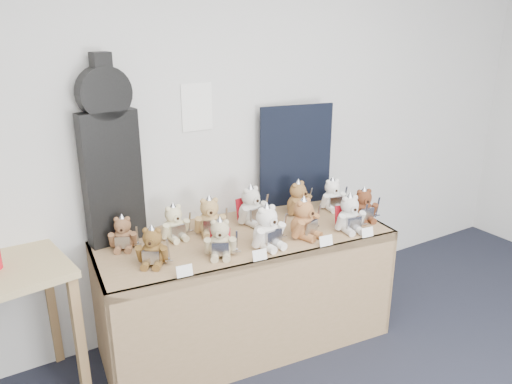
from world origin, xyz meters
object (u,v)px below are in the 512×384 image
teddy_front_right (304,220)px  teddy_front_far_right (349,215)px  guitar_case (110,154)px  teddy_front_left (220,240)px  teddy_back_far_left (123,234)px  teddy_back_centre_left (210,218)px  teddy_back_end (332,195)px  teddy_front_far_left (153,248)px  teddy_back_right (299,199)px  teddy_front_end (364,206)px  display_table (248,263)px  teddy_back_centre_right (251,207)px  teddy_back_left (174,224)px  teddy_front_centre (267,228)px

teddy_front_right → teddy_front_far_right: size_ratio=1.05×
teddy_front_right → guitar_case: bearing=134.2°
teddy_front_left → teddy_back_far_left: 0.58m
teddy_back_centre_left → teddy_back_end: bearing=13.3°
teddy_front_far_left → teddy_front_left: size_ratio=0.97×
teddy_back_right → teddy_front_far_right: bearing=-91.0°
teddy_front_left → teddy_back_right: bearing=48.4°
teddy_front_end → teddy_back_end: bearing=112.6°
display_table → guitar_case: bearing=156.5°
teddy_front_far_left → teddy_back_right: size_ratio=0.93×
teddy_front_far_right → teddy_back_centre_right: size_ratio=0.94×
teddy_back_centre_left → teddy_back_far_left: size_ratio=1.19×
teddy_back_left → teddy_back_far_left: size_ratio=1.08×
teddy_back_right → teddy_back_end: 0.27m
teddy_front_right → teddy_front_end: size_ratio=1.13×
teddy_back_right → teddy_back_centre_left: bearing=162.3°
teddy_front_far_right → teddy_back_centre_right: 0.63m
teddy_back_left → teddy_front_right: bearing=-33.1°
display_table → teddy_back_left: bearing=153.6°
display_table → teddy_front_far_right: teddy_front_far_right is taller
teddy_front_left → teddy_back_far_left: teddy_front_left is taller
teddy_front_far_left → teddy_front_right: 0.93m
teddy_front_left → teddy_front_right: (0.56, -0.04, 0.01)m
display_table → teddy_front_far_left: size_ratio=7.67×
teddy_front_centre → teddy_back_centre_right: teddy_front_centre is taller
teddy_front_centre → teddy_front_right: 0.27m
teddy_back_end → teddy_front_end: bearing=-71.4°
teddy_back_end → teddy_front_centre: bearing=-147.6°
teddy_front_left → teddy_back_centre_left: (0.09, 0.30, 0.01)m
teddy_front_far_right → teddy_back_right: size_ratio=1.01×
teddy_back_far_left → teddy_back_right: bearing=19.6°
teddy_front_centre → teddy_back_left: teddy_front_centre is taller
guitar_case → teddy_back_centre_right: 0.96m
teddy_front_end → teddy_back_far_left: size_ratio=1.10×
teddy_back_left → display_table: bearing=-36.2°
teddy_front_left → teddy_back_far_left: bearing=166.8°
teddy_front_far_right → teddy_back_centre_left: (-0.78, 0.41, 0.00)m
teddy_front_centre → teddy_back_far_left: teddy_front_centre is taller
display_table → teddy_front_centre: (0.04, -0.15, 0.28)m
teddy_back_centre_right → teddy_back_end: 0.63m
guitar_case → teddy_front_end: bearing=-26.5°
teddy_front_centre → teddy_back_end: bearing=14.0°
display_table → teddy_front_left: size_ratio=7.48×
guitar_case → teddy_front_far_right: (1.30, -0.61, -0.44)m
teddy_front_far_right → teddy_front_end: bearing=31.2°
guitar_case → teddy_back_left: size_ratio=4.50×
teddy_front_centre → teddy_back_end: 0.78m
display_table → teddy_back_right: teddy_back_right is taller
teddy_front_right → teddy_back_centre_right: 0.39m
teddy_back_right → teddy_back_left: bearing=159.3°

